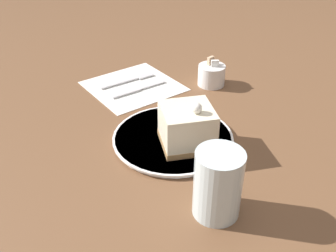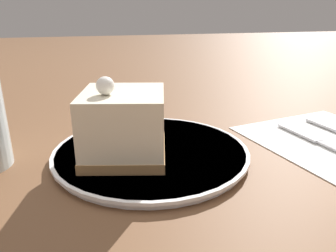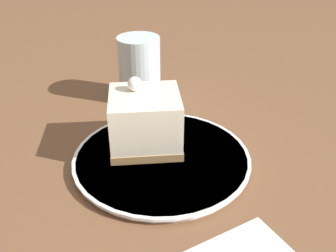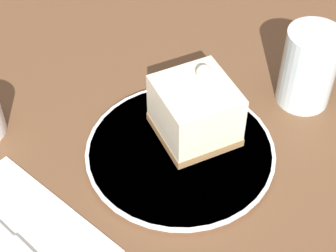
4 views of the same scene
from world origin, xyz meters
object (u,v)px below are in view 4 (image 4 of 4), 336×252
Objects in this scene: plate at (181,153)px; knife at (19,247)px; cake_slice at (195,111)px; drinking_glass at (309,67)px.

plate reaches higher than knife.
cake_slice is 0.76× the size of knife.
cake_slice is at bearing 167.57° from drinking_glass.
plate is at bearing -10.32° from knife.
drinking_glass reaches higher than plate.
knife is at bearing 176.10° from drinking_glass.
drinking_glass is at bearing -12.57° from knife.
plate is 0.24m from knife.
cake_slice is at bearing -6.97° from knife.
drinking_glass is at bearing 0.87° from cake_slice.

